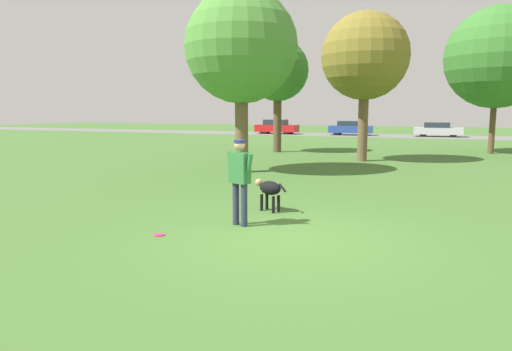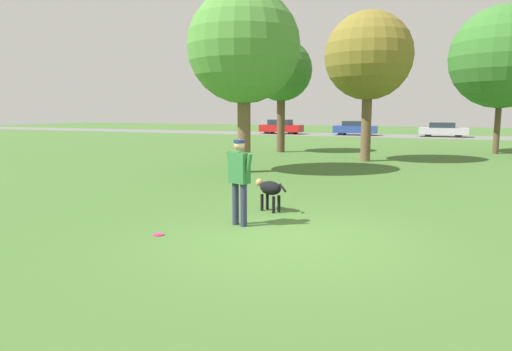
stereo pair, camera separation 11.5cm
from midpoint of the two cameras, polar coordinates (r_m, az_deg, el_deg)
name	(u,v)px [view 2 (the right image)]	position (r m, az deg, el deg)	size (l,w,h in m)	color
ground_plane	(286,238)	(8.16, 4.22, -7.80)	(120.00, 120.00, 0.00)	#426B2D
far_road_strip	(413,136)	(42.02, 19.15, 4.64)	(120.00, 6.00, 0.01)	slate
person	(239,175)	(8.82, -1.71, 0.03)	(0.66, 0.34, 1.69)	#2D334C
dog	(269,189)	(10.17, 2.00, -1.72)	(0.88, 0.52, 0.70)	black
frisbee	(158,235)	(8.50, -11.72, -7.24)	(0.21, 0.21, 0.02)	#E52366
tree_far_right	(502,57)	(26.96, 28.54, 12.86)	(5.16, 5.16, 7.50)	brown
tree_mid_center	(369,56)	(20.92, 14.05, 14.24)	(3.79, 3.79, 6.47)	brown
tree_near_left	(244,47)	(16.70, -1.34, 15.72)	(4.00, 4.00, 6.47)	brown
tree_far_left	(281,71)	(24.83, 3.31, 12.92)	(3.27, 3.27, 6.00)	brown
parked_car_red	(281,127)	(44.12, 3.22, 6.08)	(4.05, 1.75, 1.37)	red
parked_car_blue	(355,128)	(42.70, 12.35, 5.81)	(3.84, 1.84, 1.29)	#284293
parked_car_silver	(443,130)	(42.18, 22.41, 5.32)	(3.94, 1.72, 1.23)	#B7B7BC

